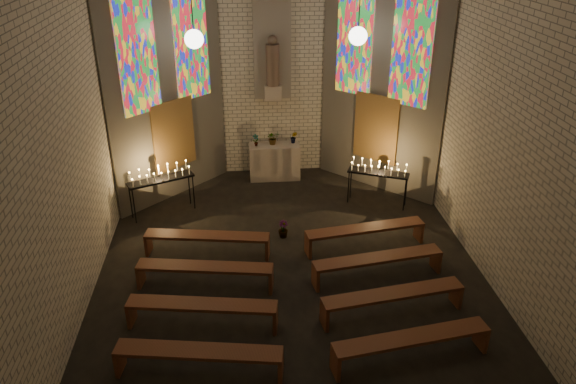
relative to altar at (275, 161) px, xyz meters
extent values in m
plane|color=black|center=(0.00, -5.45, -0.50)|extent=(12.00, 12.00, 0.00)
cube|color=beige|center=(0.00, 0.55, 3.00)|extent=(8.00, 0.02, 7.00)
cube|color=beige|center=(-4.00, -5.45, 3.00)|extent=(0.02, 12.00, 7.00)
cube|color=beige|center=(4.00, -5.45, 3.00)|extent=(0.02, 12.00, 7.00)
cube|color=beige|center=(-2.75, -0.70, 3.00)|extent=(2.72, 2.72, 7.00)
cube|color=beige|center=(2.75, -0.70, 3.00)|extent=(2.72, 2.72, 7.00)
cube|color=#4C3F8C|center=(-3.21, -1.39, 3.50)|extent=(0.78, 0.78, 3.00)
cube|color=#4C3F8C|center=(-2.06, -0.24, 3.50)|extent=(0.78, 0.78, 3.00)
cube|color=#4C3F8C|center=(2.06, -0.24, 3.50)|extent=(0.78, 0.78, 3.00)
cube|color=#4C3F8C|center=(3.21, -1.39, 3.50)|extent=(0.78, 0.78, 3.00)
cube|color=brown|center=(-2.63, -0.82, 1.20)|extent=(0.95, 0.95, 1.80)
cube|color=brown|center=(2.63, -0.82, 1.20)|extent=(0.95, 0.95, 1.80)
cube|color=gray|center=(0.00, 0.47, 3.00)|extent=(1.00, 0.12, 2.60)
cube|color=#C2B29E|center=(0.00, 0.33, 1.90)|extent=(0.45, 0.30, 0.40)
cylinder|color=brown|center=(0.00, 0.33, 2.65)|extent=(0.36, 0.36, 1.10)
sphere|color=brown|center=(0.00, 0.33, 3.30)|extent=(0.26, 0.26, 0.26)
sphere|color=white|center=(-1.90, -1.35, 3.70)|extent=(0.44, 0.44, 0.44)
sphere|color=white|center=(1.90, -1.35, 3.70)|extent=(0.44, 0.44, 0.44)
cube|color=#C2B29E|center=(0.00, 0.00, 0.00)|extent=(1.40, 0.60, 1.00)
imported|color=#4C723F|center=(-0.51, -0.03, 0.67)|extent=(0.21, 0.18, 0.34)
imported|color=#4C723F|center=(-0.03, 0.06, 0.69)|extent=(0.39, 0.36, 0.37)
imported|color=#4C723F|center=(0.55, 0.10, 0.67)|extent=(0.22, 0.19, 0.34)
imported|color=#4C723F|center=(-0.03, -3.28, -0.29)|extent=(0.29, 0.29, 0.41)
cube|color=black|center=(-2.92, -1.85, 0.43)|extent=(1.63, 1.02, 0.05)
cylinder|color=black|center=(-3.55, -2.30, -0.04)|extent=(0.03, 0.03, 0.91)
cylinder|color=black|center=(-2.17, -1.67, -0.04)|extent=(0.03, 0.03, 0.91)
cylinder|color=black|center=(-3.68, -2.03, -0.04)|extent=(0.03, 0.03, 0.91)
cylinder|color=black|center=(-2.29, -1.40, -0.04)|extent=(0.03, 0.03, 0.91)
cube|color=black|center=(2.51, -1.85, 0.38)|extent=(1.56, 0.94, 0.05)
cylinder|color=black|center=(1.79, -1.70, -0.07)|extent=(0.03, 0.03, 0.86)
cylinder|color=black|center=(3.11, -2.27, -0.07)|extent=(0.03, 0.03, 0.86)
cylinder|color=black|center=(1.90, -1.43, -0.07)|extent=(0.03, 0.03, 0.86)
cylinder|color=black|center=(3.23, -2.00, -0.07)|extent=(0.03, 0.03, 0.86)
cube|color=#5D2E1A|center=(-1.75, -3.89, -0.01)|extent=(2.74, 0.80, 0.07)
cube|color=#5D2E1A|center=(-3.06, -3.68, -0.26)|extent=(0.12, 0.39, 0.49)
cube|color=#5D2E1A|center=(-0.45, -4.10, -0.26)|extent=(0.12, 0.39, 0.49)
cube|color=#5D2E1A|center=(1.75, -3.89, -0.01)|extent=(2.74, 0.80, 0.07)
cube|color=#5D2E1A|center=(0.45, -4.10, -0.26)|extent=(0.12, 0.39, 0.49)
cube|color=#5D2E1A|center=(3.06, -3.68, -0.26)|extent=(0.12, 0.39, 0.49)
cube|color=#5D2E1A|center=(-1.75, -5.09, -0.01)|extent=(2.74, 0.80, 0.07)
cube|color=#5D2E1A|center=(-3.06, -4.88, -0.26)|extent=(0.12, 0.39, 0.49)
cube|color=#5D2E1A|center=(-0.45, -5.30, -0.26)|extent=(0.12, 0.39, 0.49)
cube|color=#5D2E1A|center=(1.75, -5.09, -0.01)|extent=(2.74, 0.80, 0.07)
cube|color=#5D2E1A|center=(0.45, -5.30, -0.26)|extent=(0.12, 0.39, 0.49)
cube|color=#5D2E1A|center=(3.06, -4.88, -0.26)|extent=(0.12, 0.39, 0.49)
cube|color=#5D2E1A|center=(-1.75, -6.29, -0.01)|extent=(2.74, 0.80, 0.07)
cube|color=#5D2E1A|center=(-3.06, -6.08, -0.26)|extent=(0.12, 0.39, 0.49)
cube|color=#5D2E1A|center=(-0.45, -6.50, -0.26)|extent=(0.12, 0.39, 0.49)
cube|color=#5D2E1A|center=(1.75, -6.29, -0.01)|extent=(2.74, 0.80, 0.07)
cube|color=#5D2E1A|center=(0.45, -6.50, -0.26)|extent=(0.12, 0.39, 0.49)
cube|color=#5D2E1A|center=(3.06, -6.08, -0.26)|extent=(0.12, 0.39, 0.49)
cube|color=#5D2E1A|center=(-1.75, -7.49, -0.01)|extent=(2.74, 0.80, 0.07)
cube|color=#5D2E1A|center=(-3.06, -7.28, -0.26)|extent=(0.12, 0.39, 0.49)
cube|color=#5D2E1A|center=(-0.45, -7.70, -0.26)|extent=(0.12, 0.39, 0.49)
cube|color=#5D2E1A|center=(1.75, -7.49, -0.01)|extent=(2.74, 0.80, 0.07)
cube|color=#5D2E1A|center=(0.45, -7.70, -0.26)|extent=(0.12, 0.39, 0.49)
cube|color=#5D2E1A|center=(3.06, -7.28, -0.26)|extent=(0.12, 0.39, 0.49)
camera|label=1|loc=(-0.95, -14.49, 6.30)|focal=35.00mm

